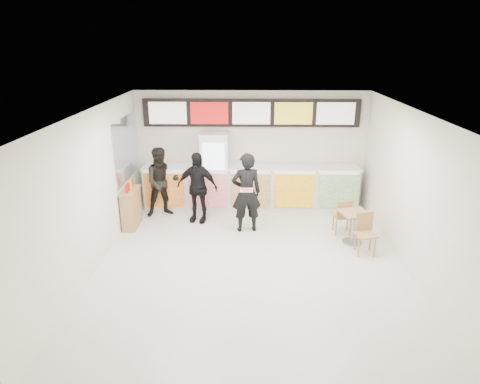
{
  "coord_description": "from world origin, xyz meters",
  "views": [
    {
      "loc": [
        -0.06,
        -7.47,
        4.19
      ],
      "look_at": [
        -0.24,
        1.2,
        1.1
      ],
      "focal_mm": 32.0,
      "sensor_mm": 36.0,
      "label": 1
    }
  ],
  "objects_px": {
    "customer_left": "(162,182)",
    "cafe_table": "(354,222)",
    "customer_mid": "(197,187)",
    "drinks_fridge": "(215,171)",
    "customer_main": "(246,193)",
    "service_counter": "(251,187)",
    "condiment_ledge": "(131,208)"
  },
  "relations": [
    {
      "from": "drinks_fridge",
      "to": "customer_main",
      "type": "height_order",
      "value": "drinks_fridge"
    },
    {
      "from": "drinks_fridge",
      "to": "customer_left",
      "type": "bearing_deg",
      "value": -156.24
    },
    {
      "from": "customer_mid",
      "to": "condiment_ledge",
      "type": "bearing_deg",
      "value": -153.78
    },
    {
      "from": "service_counter",
      "to": "customer_left",
      "type": "relative_size",
      "value": 3.18
    },
    {
      "from": "drinks_fridge",
      "to": "condiment_ledge",
      "type": "distance_m",
      "value": 2.34
    },
    {
      "from": "customer_main",
      "to": "customer_mid",
      "type": "distance_m",
      "value": 1.31
    },
    {
      "from": "service_counter",
      "to": "drinks_fridge",
      "type": "bearing_deg",
      "value": 179.01
    },
    {
      "from": "service_counter",
      "to": "customer_main",
      "type": "bearing_deg",
      "value": -94.19
    },
    {
      "from": "cafe_table",
      "to": "customer_main",
      "type": "bearing_deg",
      "value": 150.88
    },
    {
      "from": "condiment_ledge",
      "to": "customer_left",
      "type": "bearing_deg",
      "value": 49.57
    },
    {
      "from": "customer_main",
      "to": "cafe_table",
      "type": "xyz_separation_m",
      "value": [
        2.33,
        -0.6,
        -0.43
      ]
    },
    {
      "from": "service_counter",
      "to": "drinks_fridge",
      "type": "xyz_separation_m",
      "value": [
        -0.93,
        0.02,
        0.43
      ]
    },
    {
      "from": "service_counter",
      "to": "drinks_fridge",
      "type": "relative_size",
      "value": 2.78
    },
    {
      "from": "customer_main",
      "to": "customer_mid",
      "type": "height_order",
      "value": "customer_main"
    },
    {
      "from": "customer_main",
      "to": "customer_left",
      "type": "distance_m",
      "value": 2.28
    },
    {
      "from": "drinks_fridge",
      "to": "customer_left",
      "type": "height_order",
      "value": "drinks_fridge"
    },
    {
      "from": "customer_main",
      "to": "customer_mid",
      "type": "bearing_deg",
      "value": -34.91
    },
    {
      "from": "condiment_ledge",
      "to": "cafe_table",
      "type": "bearing_deg",
      "value": -8.79
    },
    {
      "from": "customer_left",
      "to": "cafe_table",
      "type": "height_order",
      "value": "customer_left"
    },
    {
      "from": "customer_left",
      "to": "customer_mid",
      "type": "xyz_separation_m",
      "value": [
        0.91,
        -0.36,
        -0.01
      ]
    },
    {
      "from": "service_counter",
      "to": "cafe_table",
      "type": "distance_m",
      "value": 3.02
    },
    {
      "from": "customer_main",
      "to": "drinks_fridge",
      "type": "bearing_deg",
      "value": -70.64
    },
    {
      "from": "customer_left",
      "to": "service_counter",
      "type": "bearing_deg",
      "value": -5.95
    },
    {
      "from": "drinks_fridge",
      "to": "customer_main",
      "type": "distance_m",
      "value": 1.68
    },
    {
      "from": "customer_left",
      "to": "customer_mid",
      "type": "distance_m",
      "value": 0.98
    },
    {
      "from": "customer_main",
      "to": "service_counter",
      "type": "bearing_deg",
      "value": -104.41
    },
    {
      "from": "drinks_fridge",
      "to": "cafe_table",
      "type": "relative_size",
      "value": 1.33
    },
    {
      "from": "customer_mid",
      "to": "condiment_ledge",
      "type": "xyz_separation_m",
      "value": [
        -1.53,
        -0.37,
        -0.39
      ]
    },
    {
      "from": "customer_left",
      "to": "cafe_table",
      "type": "relative_size",
      "value": 1.16
    },
    {
      "from": "service_counter",
      "to": "condiment_ledge",
      "type": "relative_size",
      "value": 5.09
    },
    {
      "from": "cafe_table",
      "to": "customer_left",
      "type": "bearing_deg",
      "value": 146.59
    },
    {
      "from": "customer_left",
      "to": "customer_main",
      "type": "bearing_deg",
      "value": -43.04
    }
  ]
}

